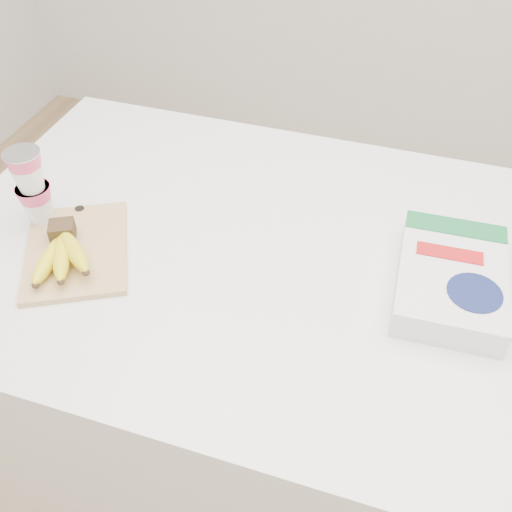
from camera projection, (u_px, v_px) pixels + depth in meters
The scene contains 6 objects.
room at pixel (269, 92), 0.91m from camera, with size 4.00×4.00×4.00m.
table at pixel (264, 389), 1.50m from camera, with size 1.34×0.89×1.00m, color white.
cutting_board at pixel (77, 250), 1.14m from camera, with size 0.20×0.27×0.01m, color tan.
bananas at pixel (62, 252), 1.09m from camera, with size 0.15×0.18×0.06m.
yogurt_stack at pixel (31, 185), 1.13m from camera, with size 0.07×0.07×0.17m.
cereal_box at pixel (451, 279), 1.05m from camera, with size 0.20×0.29×0.06m.
Camera 1 is at (0.23, -0.80, 1.79)m, focal length 40.00 mm.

